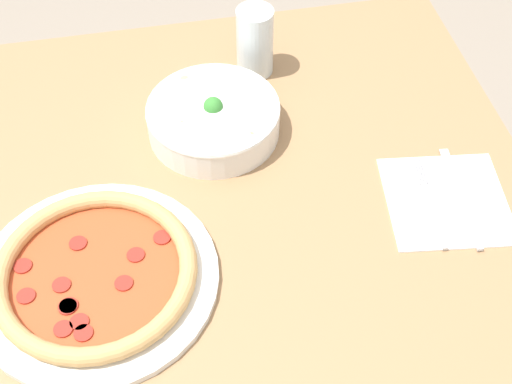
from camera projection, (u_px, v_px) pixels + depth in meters
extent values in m
cube|color=#99724C|center=(145.00, 205.00, 1.13)|extent=(1.25, 0.88, 0.03)
cylinder|color=olive|center=(378.00, 153.00, 1.72)|extent=(0.06, 0.06, 0.72)
cylinder|color=white|center=(97.00, 279.00, 1.01)|extent=(0.35, 0.35, 0.01)
torus|color=tan|center=(95.00, 271.00, 1.00)|extent=(0.29, 0.29, 0.03)
cylinder|color=#B74723|center=(96.00, 275.00, 1.00)|extent=(0.26, 0.26, 0.01)
cylinder|color=maroon|center=(136.00, 255.00, 1.02)|extent=(0.03, 0.03, 0.00)
cylinder|color=maroon|center=(23.00, 266.00, 1.01)|extent=(0.03, 0.03, 0.00)
cylinder|color=maroon|center=(68.00, 307.00, 0.97)|extent=(0.03, 0.03, 0.00)
cylinder|color=maroon|center=(26.00, 296.00, 0.98)|extent=(0.03, 0.03, 0.00)
cylinder|color=maroon|center=(124.00, 283.00, 0.99)|extent=(0.03, 0.03, 0.00)
cylinder|color=maroon|center=(63.00, 329.00, 0.94)|extent=(0.03, 0.03, 0.00)
cylinder|color=maroon|center=(79.00, 322.00, 0.95)|extent=(0.03, 0.03, 0.00)
cylinder|color=maroon|center=(83.00, 333.00, 0.94)|extent=(0.03, 0.03, 0.00)
cylinder|color=maroon|center=(162.00, 237.00, 1.04)|extent=(0.03, 0.03, 0.00)
cylinder|color=maroon|center=(61.00, 285.00, 0.99)|extent=(0.03, 0.03, 0.00)
cylinder|color=maroon|center=(78.00, 243.00, 1.04)|extent=(0.03, 0.03, 0.00)
cylinder|color=maroon|center=(69.00, 306.00, 0.97)|extent=(0.03, 0.03, 0.00)
cylinder|color=white|center=(214.00, 119.00, 1.19)|extent=(0.22, 0.22, 0.06)
torus|color=white|center=(213.00, 109.00, 1.17)|extent=(0.22, 0.22, 0.01)
ellipsoid|color=tan|center=(198.00, 83.00, 1.22)|extent=(0.04, 0.04, 0.02)
ellipsoid|color=tan|center=(183.00, 125.00, 1.15)|extent=(0.04, 0.04, 0.02)
ellipsoid|color=#998466|center=(252.00, 137.00, 1.13)|extent=(0.04, 0.04, 0.02)
ellipsoid|color=tan|center=(185.00, 81.00, 1.22)|extent=(0.04, 0.03, 0.02)
ellipsoid|color=tan|center=(216.00, 145.00, 1.12)|extent=(0.04, 0.04, 0.02)
ellipsoid|color=tan|center=(218.00, 103.00, 1.19)|extent=(0.04, 0.04, 0.02)
ellipsoid|color=tan|center=(233.00, 105.00, 1.19)|extent=(0.03, 0.04, 0.02)
ellipsoid|color=tan|center=(179.00, 106.00, 1.18)|extent=(0.04, 0.04, 0.02)
sphere|color=#388433|center=(213.00, 106.00, 1.17)|extent=(0.03, 0.03, 0.03)
cube|color=white|center=(446.00, 201.00, 1.11)|extent=(0.21, 0.21, 0.00)
cube|color=silver|center=(434.00, 215.00, 1.09)|extent=(0.02, 0.13, 0.00)
cube|color=silver|center=(424.00, 171.00, 1.15)|extent=(0.01, 0.05, 0.00)
cube|color=silver|center=(421.00, 171.00, 1.15)|extent=(0.01, 0.05, 0.00)
cube|color=silver|center=(418.00, 171.00, 1.14)|extent=(0.01, 0.05, 0.00)
cube|color=silver|center=(416.00, 171.00, 1.14)|extent=(0.01, 0.05, 0.00)
cube|color=silver|center=(472.00, 228.00, 1.07)|extent=(0.02, 0.08, 0.01)
cube|color=silver|center=(454.00, 177.00, 1.14)|extent=(0.03, 0.12, 0.00)
cylinder|color=silver|center=(255.00, 42.00, 1.27)|extent=(0.07, 0.07, 0.13)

